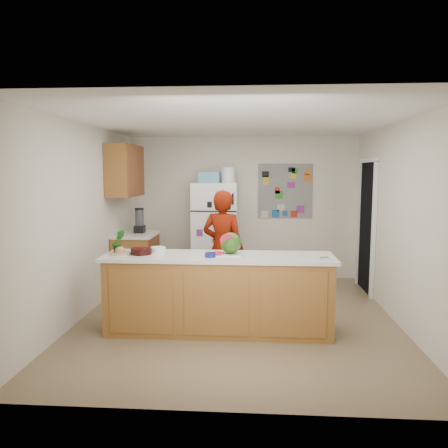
# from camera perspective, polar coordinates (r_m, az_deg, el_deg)

# --- Properties ---
(floor) EXTENTS (4.00, 4.50, 0.02)m
(floor) POSITION_cam_1_polar(r_m,az_deg,el_deg) (5.80, 1.72, -12.22)
(floor) COLOR brown
(floor) RESTS_ON ground
(wall_back) EXTENTS (4.00, 0.02, 2.50)m
(wall_back) POSITION_cam_1_polar(r_m,az_deg,el_deg) (7.77, 2.41, 2.14)
(wall_back) COLOR beige
(wall_back) RESTS_ON ground
(wall_left) EXTENTS (0.02, 4.50, 2.50)m
(wall_left) POSITION_cam_1_polar(r_m,az_deg,el_deg) (5.95, -17.98, 0.38)
(wall_left) COLOR beige
(wall_left) RESTS_ON ground
(wall_right) EXTENTS (0.02, 4.50, 2.50)m
(wall_right) POSITION_cam_1_polar(r_m,az_deg,el_deg) (5.80, 22.02, 0.06)
(wall_right) COLOR beige
(wall_right) RESTS_ON ground
(ceiling) EXTENTS (4.00, 4.50, 0.02)m
(ceiling) POSITION_cam_1_polar(r_m,az_deg,el_deg) (5.52, 1.82, 13.34)
(ceiling) COLOR white
(ceiling) RESTS_ON wall_back
(doorway) EXTENTS (0.03, 0.85, 2.04)m
(doorway) POSITION_cam_1_polar(r_m,az_deg,el_deg) (7.21, 18.20, -0.40)
(doorway) COLOR black
(doorway) RESTS_ON ground
(peninsula_base) EXTENTS (2.60, 0.62, 0.88)m
(peninsula_base) POSITION_cam_1_polar(r_m,az_deg,el_deg) (5.20, -0.71, -9.29)
(peninsula_base) COLOR brown
(peninsula_base) RESTS_ON floor
(peninsula_top) EXTENTS (2.68, 0.70, 0.04)m
(peninsula_top) POSITION_cam_1_polar(r_m,az_deg,el_deg) (5.09, -0.72, -4.31)
(peninsula_top) COLOR silver
(peninsula_top) RESTS_ON peninsula_base
(side_counter_base) EXTENTS (0.60, 0.80, 0.86)m
(side_counter_base) POSITION_cam_1_polar(r_m,az_deg,el_deg) (7.24, -11.38, -4.90)
(side_counter_base) COLOR brown
(side_counter_base) RESTS_ON floor
(side_counter_top) EXTENTS (0.64, 0.84, 0.04)m
(side_counter_top) POSITION_cam_1_polar(r_m,az_deg,el_deg) (7.16, -11.46, -1.37)
(side_counter_top) COLOR silver
(side_counter_top) RESTS_ON side_counter_base
(upper_cabinets) EXTENTS (0.35, 1.00, 0.80)m
(upper_cabinets) POSITION_cam_1_polar(r_m,az_deg,el_deg) (7.08, -12.79, 6.79)
(upper_cabinets) COLOR brown
(upper_cabinets) RESTS_ON wall_left
(refrigerator) EXTENTS (0.75, 0.70, 1.70)m
(refrigerator) POSITION_cam_1_polar(r_m,az_deg,el_deg) (7.46, -1.14, -1.14)
(refrigerator) COLOR silver
(refrigerator) RESTS_ON floor
(fridge_top_bin) EXTENTS (0.35, 0.28, 0.18)m
(fridge_top_bin) POSITION_cam_1_polar(r_m,az_deg,el_deg) (7.40, -1.93, 6.10)
(fridge_top_bin) COLOR #5999B2
(fridge_top_bin) RESTS_ON refrigerator
(photo_collage) EXTENTS (0.95, 0.01, 0.95)m
(photo_collage) POSITION_cam_1_polar(r_m,az_deg,el_deg) (7.74, 7.99, 4.29)
(photo_collage) COLOR slate
(photo_collage) RESTS_ON wall_back
(person) EXTENTS (0.68, 0.54, 1.64)m
(person) POSITION_cam_1_polar(r_m,az_deg,el_deg) (6.12, -0.14, -3.19)
(person) COLOR #651203
(person) RESTS_ON floor
(blender_appliance) EXTENTS (0.14, 0.14, 0.38)m
(blender_appliance) POSITION_cam_1_polar(r_m,az_deg,el_deg) (7.18, -10.98, 0.36)
(blender_appliance) COLOR black
(blender_appliance) RESTS_ON side_counter_top
(cutting_board) EXTENTS (0.39, 0.30, 0.01)m
(cutting_board) POSITION_cam_1_polar(r_m,az_deg,el_deg) (5.12, 0.20, -3.95)
(cutting_board) COLOR white
(cutting_board) RESTS_ON peninsula_top
(watermelon) EXTENTS (0.25, 0.25, 0.25)m
(watermelon) POSITION_cam_1_polar(r_m,az_deg,el_deg) (5.11, 0.89, -2.49)
(watermelon) COLOR #245D0F
(watermelon) RESTS_ON cutting_board
(watermelon_slice) EXTENTS (0.16, 0.16, 0.02)m
(watermelon_slice) POSITION_cam_1_polar(r_m,az_deg,el_deg) (5.07, -0.92, -3.86)
(watermelon_slice) COLOR red
(watermelon_slice) RESTS_ON cutting_board
(cherry_bowl) EXTENTS (0.29, 0.29, 0.07)m
(cherry_bowl) POSITION_cam_1_polar(r_m,az_deg,el_deg) (5.23, -10.77, -3.52)
(cherry_bowl) COLOR black
(cherry_bowl) RESTS_ON peninsula_top
(white_bowl) EXTENTS (0.22, 0.22, 0.06)m
(white_bowl) POSITION_cam_1_polar(r_m,az_deg,el_deg) (5.35, -8.61, -3.31)
(white_bowl) COLOR silver
(white_bowl) RESTS_ON peninsula_top
(cobalt_bowl) EXTENTS (0.12, 0.12, 0.05)m
(cobalt_bowl) POSITION_cam_1_polar(r_m,az_deg,el_deg) (4.98, -1.81, -4.04)
(cobalt_bowl) COLOR navy
(cobalt_bowl) RESTS_ON peninsula_top
(plate) EXTENTS (0.34, 0.34, 0.02)m
(plate) POSITION_cam_1_polar(r_m,az_deg,el_deg) (5.31, -13.42, -3.73)
(plate) COLOR beige
(plate) RESTS_ON peninsula_top
(paper_towel) EXTENTS (0.23, 0.22, 0.02)m
(paper_towel) POSITION_cam_1_polar(r_m,az_deg,el_deg) (5.08, -0.99, -3.99)
(paper_towel) COLOR white
(paper_towel) RESTS_ON peninsula_top
(keys) EXTENTS (0.11, 0.08, 0.01)m
(keys) POSITION_cam_1_polar(r_m,az_deg,el_deg) (5.04, 12.95, -4.29)
(keys) COLOR gray
(keys) RESTS_ON peninsula_top
(potted_plant) EXTENTS (0.19, 0.18, 0.28)m
(potted_plant) POSITION_cam_1_polar(r_m,az_deg,el_deg) (5.34, -13.62, -2.22)
(potted_plant) COLOR #0E4710
(potted_plant) RESTS_ON peninsula_top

